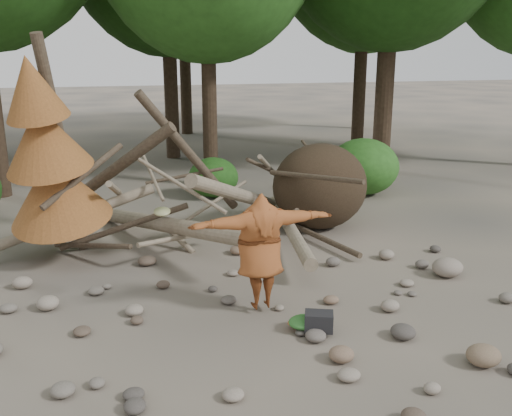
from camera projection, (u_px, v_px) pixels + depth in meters
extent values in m
plane|color=#514C44|center=(263.00, 323.00, 8.67)|extent=(120.00, 120.00, 0.00)
ellipsoid|color=#332619|center=(320.00, 186.00, 13.06)|extent=(2.20, 1.87, 1.98)
cylinder|color=gray|center=(166.00, 225.00, 11.70)|extent=(2.61, 5.11, 1.08)
cylinder|color=gray|center=(245.00, 196.00, 12.53)|extent=(3.18, 3.71, 1.90)
cylinder|color=brown|center=(102.00, 178.00, 12.00)|extent=(3.08, 1.91, 2.49)
cylinder|color=gray|center=(289.00, 227.00, 12.23)|extent=(1.13, 4.98, 0.43)
cylinder|color=brown|center=(190.00, 154.00, 12.56)|extent=(2.39, 1.03, 2.89)
cylinder|color=gray|center=(64.00, 221.00, 11.43)|extent=(3.71, 0.86, 1.20)
cylinder|color=#4C3F30|center=(92.00, 246.00, 11.20)|extent=(1.52, 1.70, 0.49)
cylinder|color=gray|center=(217.00, 200.00, 12.59)|extent=(1.57, 0.85, 0.69)
cylinder|color=#4C3F30|center=(279.00, 174.00, 13.35)|extent=(1.92, 1.25, 1.10)
cylinder|color=gray|center=(152.00, 175.00, 11.86)|extent=(0.37, 1.42, 0.85)
cylinder|color=#4C3F30|center=(320.00, 237.00, 12.16)|extent=(0.79, 2.54, 0.12)
cylinder|color=gray|center=(180.00, 237.00, 11.22)|extent=(1.78, 1.11, 0.29)
cylinder|color=#4C3F30|center=(62.00, 148.00, 10.86)|extent=(0.67, 1.13, 4.35)
cone|color=brown|center=(56.00, 188.00, 10.72)|extent=(2.06, 2.13, 1.86)
cone|color=brown|center=(44.00, 137.00, 10.23)|extent=(1.71, 1.78, 1.65)
cone|color=brown|center=(32.00, 87.00, 9.79)|extent=(1.23, 1.30, 1.41)
cylinder|color=#38281C|center=(209.00, 65.00, 16.51)|extent=(0.44, 0.44, 7.14)
cylinder|color=#38281C|center=(388.00, 27.00, 18.28)|extent=(0.60, 0.60, 9.45)
cylinder|color=#38281C|center=(169.00, 42.00, 20.83)|extent=(0.52, 0.52, 8.54)
cylinder|color=#38281C|center=(361.00, 48.00, 22.43)|extent=(0.50, 0.50, 8.12)
cylinder|color=#38281C|center=(184.00, 41.00, 27.04)|extent=(0.54, 0.54, 8.75)
cylinder|color=#38281C|center=(362.00, 51.00, 28.99)|extent=(0.46, 0.46, 7.84)
ellipsoid|color=#255919|center=(213.00, 177.00, 15.96)|extent=(1.40, 1.40, 1.12)
ellipsoid|color=#2E6920|center=(363.00, 167.00, 16.23)|extent=(2.00, 2.00, 1.60)
imported|color=brown|center=(260.00, 251.00, 8.84)|extent=(2.30, 0.68, 1.86)
cylinder|color=#8E8E5A|center=(162.00, 212.00, 8.65)|extent=(0.33, 0.32, 0.11)
cube|color=black|center=(319.00, 325.00, 8.32)|extent=(0.48, 0.41, 0.28)
ellipsoid|color=#31712D|center=(304.00, 325.00, 8.43)|extent=(0.48, 0.40, 0.18)
ellipsoid|color=#B3431E|center=(297.00, 326.00, 8.48)|extent=(0.30, 0.24, 0.11)
ellipsoid|color=#77614A|center=(484.00, 355.00, 7.50)|extent=(0.46, 0.42, 0.28)
ellipsoid|color=gray|center=(448.00, 267.00, 10.43)|extent=(0.57, 0.51, 0.34)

